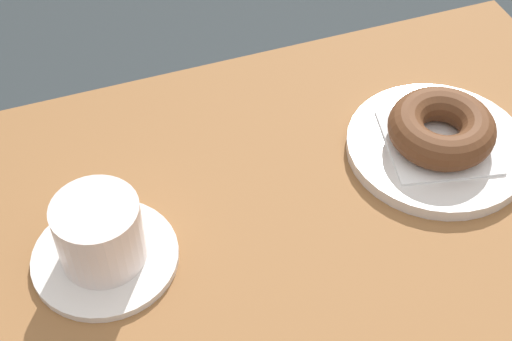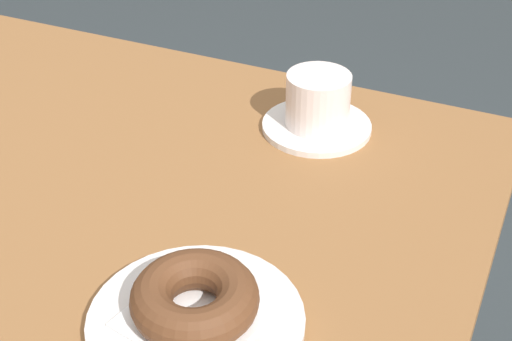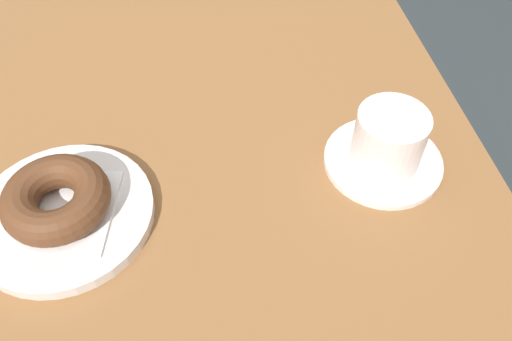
% 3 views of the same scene
% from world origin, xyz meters
% --- Properties ---
extents(table, '(1.04, 0.70, 0.78)m').
position_xyz_m(table, '(0.00, 0.00, 0.66)').
color(table, brown).
rests_on(table, ground_plane).
extents(plate_chocolate_ring, '(0.19, 0.19, 0.01)m').
position_xyz_m(plate_chocolate_ring, '(-0.30, 0.14, 0.79)').
color(plate_chocolate_ring, silver).
rests_on(plate_chocolate_ring, table).
extents(napkin_chocolate_ring, '(0.13, 0.13, 0.00)m').
position_xyz_m(napkin_chocolate_ring, '(-0.30, 0.14, 0.80)').
color(napkin_chocolate_ring, white).
rests_on(napkin_chocolate_ring, plate_chocolate_ring).
extents(donut_chocolate_ring, '(0.11, 0.11, 0.04)m').
position_xyz_m(donut_chocolate_ring, '(-0.30, 0.14, 0.82)').
color(donut_chocolate_ring, '#58321C').
rests_on(donut_chocolate_ring, napkin_chocolate_ring).
extents(coffee_cup, '(0.14, 0.14, 0.08)m').
position_xyz_m(coffee_cup, '(-0.28, -0.22, 0.81)').
color(coffee_cup, silver).
rests_on(coffee_cup, table).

